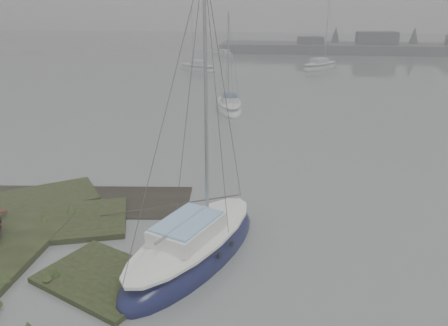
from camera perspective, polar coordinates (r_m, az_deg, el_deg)
The scene contains 7 objects.
ground at distance 41.76m, azimuth -0.33°, elevation 9.83°, with size 160.00×160.00×0.00m, color slate.
far_shoreline at distance 76.04m, azimuth 24.23°, elevation 13.52°, with size 60.00×8.00×4.15m.
sailboat_main at distance 14.03m, azimuth -4.06°, elevation -11.25°, with size 4.63×6.99×9.41m.
sailboat_white at distance 32.82m, azimuth 0.68°, elevation 7.33°, with size 2.91×5.59×7.52m.
sailboat_far_a at distance 52.61m, azimuth -3.47°, elevation 12.24°, with size 5.50×4.27×7.57m.
sailboat_far_b at distance 54.66m, azimuth 12.43°, elevation 12.15°, with size 5.43×5.90×8.54m.
sailboat_far_c at distance 66.83m, azimuth -0.09°, elevation 13.96°, with size 4.10×3.92×6.03m.
Camera 1 is at (5.32, -10.72, 7.63)m, focal length 35.00 mm.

